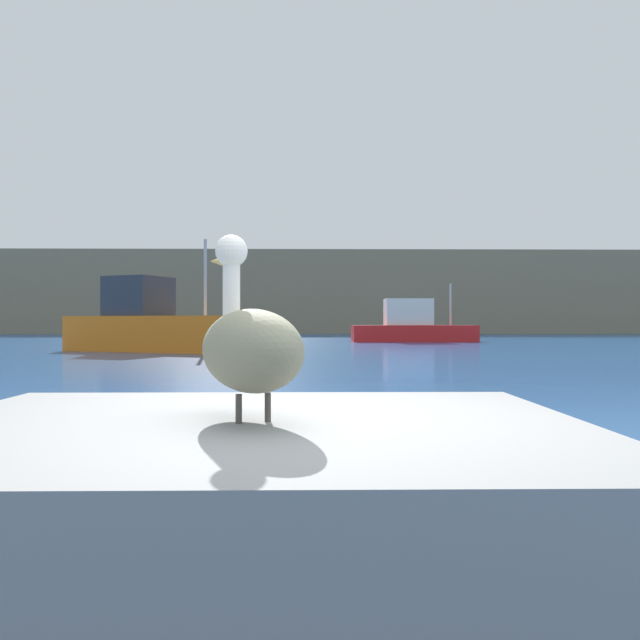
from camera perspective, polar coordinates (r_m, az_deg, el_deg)
name	(u,v)px	position (r m, az deg, el deg)	size (l,w,h in m)	color
ground_plane	(390,571)	(3.29, 6.29, -21.33)	(260.00, 260.00, 0.00)	#194C93
hillside_backdrop	(313,295)	(70.82, -0.64, 2.26)	(140.00, 15.37, 8.41)	#7F755B
pier_dock	(250,497)	(3.15, -6.23, -15.44)	(3.16, 2.48, 0.72)	gray
pelican	(249,345)	(3.06, -6.35, -2.26)	(0.73, 1.22, 0.92)	gray
fishing_boat_red	(412,327)	(38.87, 8.22, -0.59)	(7.47, 2.23, 3.51)	red
fishing_boat_orange	(153,326)	(26.76, -14.63, -0.49)	(7.92, 5.29, 4.43)	orange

